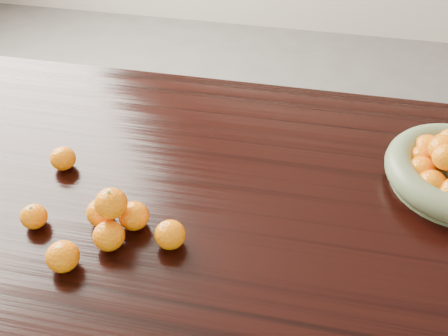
# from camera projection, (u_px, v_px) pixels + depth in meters

# --- Properties ---
(dining_table) EXTENTS (2.00, 1.00, 0.75)m
(dining_table) POSITION_uv_depth(u_px,v_px,m) (229.00, 212.00, 1.30)
(dining_table) COLOR black
(dining_table) RESTS_ON ground
(orange_pyramid) EXTENTS (0.14, 0.14, 0.12)m
(orange_pyramid) POSITION_uv_depth(u_px,v_px,m) (114.00, 217.00, 1.10)
(orange_pyramid) COLOR orange
(orange_pyramid) RESTS_ON dining_table
(loose_orange_0) EXTENTS (0.06, 0.06, 0.06)m
(loose_orange_0) POSITION_uv_depth(u_px,v_px,m) (34.00, 217.00, 1.13)
(loose_orange_0) COLOR orange
(loose_orange_0) RESTS_ON dining_table
(loose_orange_1) EXTENTS (0.07, 0.07, 0.07)m
(loose_orange_1) POSITION_uv_depth(u_px,v_px,m) (63.00, 257.00, 1.04)
(loose_orange_1) COLOR orange
(loose_orange_1) RESTS_ON dining_table
(loose_orange_2) EXTENTS (0.07, 0.07, 0.06)m
(loose_orange_2) POSITION_uv_depth(u_px,v_px,m) (170.00, 235.00, 1.08)
(loose_orange_2) COLOR orange
(loose_orange_2) RESTS_ON dining_table
(loose_orange_3) EXTENTS (0.07, 0.07, 0.06)m
(loose_orange_3) POSITION_uv_depth(u_px,v_px,m) (63.00, 158.00, 1.28)
(loose_orange_3) COLOR orange
(loose_orange_3) RESTS_ON dining_table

